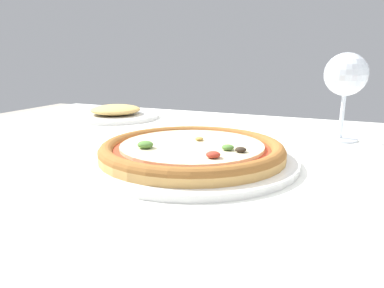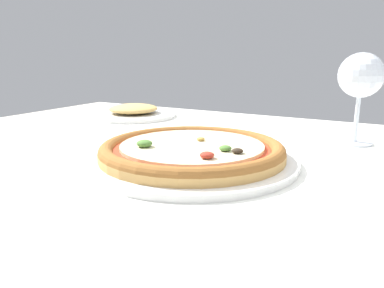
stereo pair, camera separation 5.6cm
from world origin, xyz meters
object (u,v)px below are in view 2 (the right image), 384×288
(pizza_plate, at_px, (192,153))
(wine_glass_far_right, at_px, (361,78))
(side_plate, at_px, (133,112))
(dining_table, at_px, (258,225))

(pizza_plate, height_order, wine_glass_far_right, wine_glass_far_right)
(pizza_plate, relative_size, side_plate, 1.45)
(dining_table, bearing_deg, wine_glass_far_right, 67.84)
(side_plate, bearing_deg, dining_table, -32.16)
(dining_table, relative_size, wine_glass_far_right, 8.95)
(dining_table, relative_size, side_plate, 6.74)
(wine_glass_far_right, height_order, side_plate, wine_glass_far_right)
(side_plate, bearing_deg, wine_glass_far_right, -4.37)
(pizza_plate, distance_m, wine_glass_far_right, 0.34)
(pizza_plate, bearing_deg, side_plate, 138.95)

